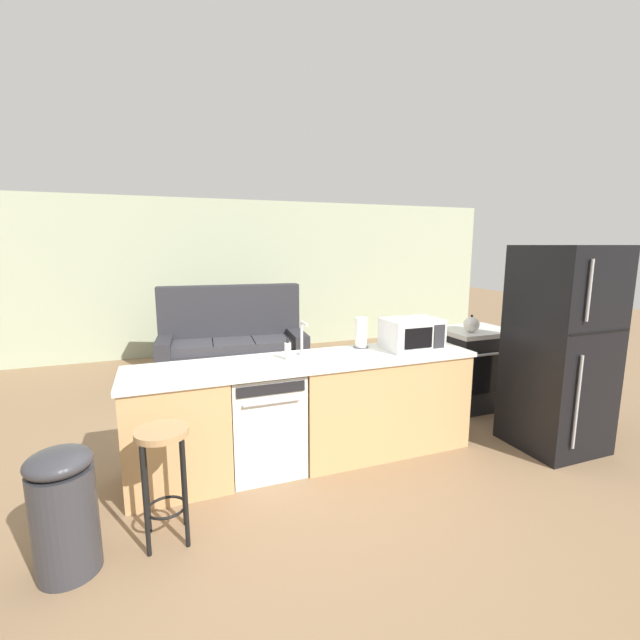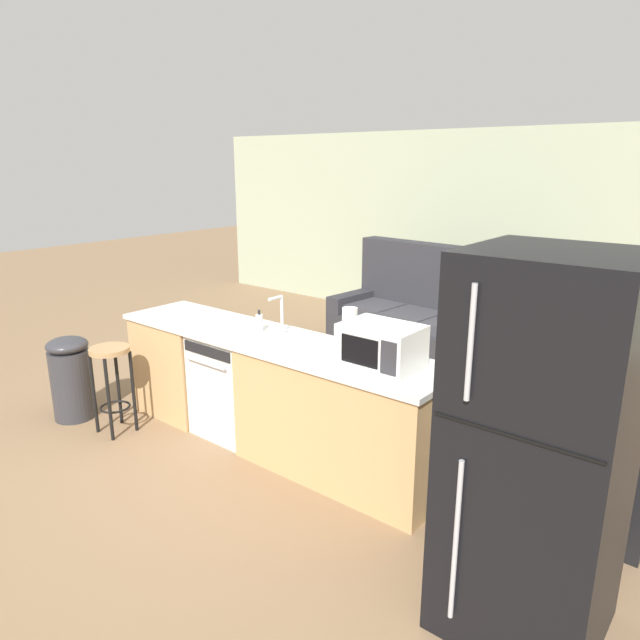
{
  "view_description": "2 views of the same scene",
  "coord_description": "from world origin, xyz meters",
  "px_view_note": "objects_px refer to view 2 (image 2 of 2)",
  "views": [
    {
      "loc": [
        -1.0,
        -3.27,
        1.84
      ],
      "look_at": [
        0.47,
        0.58,
        1.12
      ],
      "focal_mm": 24.0,
      "sensor_mm": 36.0,
      "label": 1
    },
    {
      "loc": [
        3.05,
        -2.97,
        2.19
      ],
      "look_at": [
        0.25,
        0.48,
        0.95
      ],
      "focal_mm": 32.0,
      "sensor_mm": 36.0,
      "label": 2
    }
  ],
  "objects_px": {
    "microwave": "(381,345)",
    "paper_towel_roll": "(350,327)",
    "soap_bottle": "(259,323)",
    "refrigerator": "(538,452)",
    "trash_bin": "(71,377)",
    "kettle": "(567,371)",
    "stove_range": "(591,453)",
    "bar_stool": "(111,371)",
    "dishwasher": "(237,384)",
    "couch": "(421,322)"
  },
  "relations": [
    {
      "from": "paper_towel_roll",
      "to": "microwave",
      "type": "bearing_deg",
      "value": -27.43
    },
    {
      "from": "kettle",
      "to": "couch",
      "type": "distance_m",
      "value": 3.25
    },
    {
      "from": "dishwasher",
      "to": "refrigerator",
      "type": "bearing_deg",
      "value": -11.93
    },
    {
      "from": "couch",
      "to": "stove_range",
      "type": "bearing_deg",
      "value": -42.05
    },
    {
      "from": "dishwasher",
      "to": "paper_towel_roll",
      "type": "height_order",
      "value": "paper_towel_roll"
    },
    {
      "from": "couch",
      "to": "kettle",
      "type": "bearing_deg",
      "value": -45.71
    },
    {
      "from": "stove_range",
      "to": "microwave",
      "type": "xyz_separation_m",
      "value": [
        -1.2,
        -0.55,
        0.59
      ]
    },
    {
      "from": "refrigerator",
      "to": "paper_towel_roll",
      "type": "xyz_separation_m",
      "value": [
        -1.61,
        0.76,
        0.12
      ]
    },
    {
      "from": "refrigerator",
      "to": "kettle",
      "type": "height_order",
      "value": "refrigerator"
    },
    {
      "from": "soap_bottle",
      "to": "bar_stool",
      "type": "relative_size",
      "value": 0.24
    },
    {
      "from": "dishwasher",
      "to": "refrigerator",
      "type": "distance_m",
      "value": 2.7
    },
    {
      "from": "refrigerator",
      "to": "soap_bottle",
      "type": "bearing_deg",
      "value": 165.79
    },
    {
      "from": "paper_towel_roll",
      "to": "bar_stool",
      "type": "height_order",
      "value": "paper_towel_roll"
    },
    {
      "from": "bar_stool",
      "to": "trash_bin",
      "type": "relative_size",
      "value": 1.0
    },
    {
      "from": "couch",
      "to": "bar_stool",
      "type": "bearing_deg",
      "value": -106.22
    },
    {
      "from": "dishwasher",
      "to": "stove_range",
      "type": "relative_size",
      "value": 0.93
    },
    {
      "from": "dishwasher",
      "to": "refrigerator",
      "type": "height_order",
      "value": "refrigerator"
    },
    {
      "from": "dishwasher",
      "to": "soap_bottle",
      "type": "relative_size",
      "value": 4.77
    },
    {
      "from": "dishwasher",
      "to": "stove_range",
      "type": "distance_m",
      "value": 2.66
    },
    {
      "from": "refrigerator",
      "to": "trash_bin",
      "type": "xyz_separation_m",
      "value": [
        -3.91,
        -0.19,
        -0.54
      ]
    },
    {
      "from": "microwave",
      "to": "trash_bin",
      "type": "distance_m",
      "value": 2.88
    },
    {
      "from": "stove_range",
      "to": "soap_bottle",
      "type": "distance_m",
      "value": 2.47
    },
    {
      "from": "dishwasher",
      "to": "refrigerator",
      "type": "xyz_separation_m",
      "value": [
        2.6,
        -0.55,
        0.5
      ]
    },
    {
      "from": "bar_stool",
      "to": "couch",
      "type": "bearing_deg",
      "value": 73.78
    },
    {
      "from": "stove_range",
      "to": "trash_bin",
      "type": "relative_size",
      "value": 1.22
    },
    {
      "from": "paper_towel_roll",
      "to": "kettle",
      "type": "distance_m",
      "value": 1.46
    },
    {
      "from": "soap_bottle",
      "to": "kettle",
      "type": "relative_size",
      "value": 0.86
    },
    {
      "from": "refrigerator",
      "to": "couch",
      "type": "height_order",
      "value": "refrigerator"
    },
    {
      "from": "couch",
      "to": "dishwasher",
      "type": "bearing_deg",
      "value": -94.25
    },
    {
      "from": "microwave",
      "to": "stove_range",
      "type": "bearing_deg",
      "value": 24.54
    },
    {
      "from": "paper_towel_roll",
      "to": "trash_bin",
      "type": "height_order",
      "value": "paper_towel_roll"
    },
    {
      "from": "stove_range",
      "to": "couch",
      "type": "bearing_deg",
      "value": 137.95
    },
    {
      "from": "kettle",
      "to": "stove_range",
      "type": "bearing_deg",
      "value": 37.16
    },
    {
      "from": "paper_towel_roll",
      "to": "trash_bin",
      "type": "bearing_deg",
      "value": -157.59
    },
    {
      "from": "microwave",
      "to": "paper_towel_roll",
      "type": "bearing_deg",
      "value": 152.57
    },
    {
      "from": "microwave",
      "to": "trash_bin",
      "type": "relative_size",
      "value": 0.68
    },
    {
      "from": "paper_towel_roll",
      "to": "trash_bin",
      "type": "relative_size",
      "value": 0.38
    },
    {
      "from": "stove_range",
      "to": "refrigerator",
      "type": "height_order",
      "value": "refrigerator"
    },
    {
      "from": "trash_bin",
      "to": "microwave",
      "type": "bearing_deg",
      "value": 15.2
    },
    {
      "from": "refrigerator",
      "to": "kettle",
      "type": "relative_size",
      "value": 8.97
    },
    {
      "from": "stove_range",
      "to": "soap_bottle",
      "type": "height_order",
      "value": "soap_bottle"
    },
    {
      "from": "paper_towel_roll",
      "to": "soap_bottle",
      "type": "distance_m",
      "value": 0.77
    },
    {
      "from": "dishwasher",
      "to": "trash_bin",
      "type": "bearing_deg",
      "value": -150.65
    },
    {
      "from": "soap_bottle",
      "to": "kettle",
      "type": "bearing_deg",
      "value": 9.62
    },
    {
      "from": "paper_towel_roll",
      "to": "couch",
      "type": "xyz_separation_m",
      "value": [
        -0.79,
        2.5,
        -0.64
      ]
    },
    {
      "from": "stove_range",
      "to": "paper_towel_roll",
      "type": "height_order",
      "value": "paper_towel_roll"
    },
    {
      "from": "microwave",
      "to": "couch",
      "type": "xyz_separation_m",
      "value": [
        -1.19,
        2.71,
        -0.65
      ]
    },
    {
      "from": "microwave",
      "to": "kettle",
      "type": "bearing_deg",
      "value": 22.22
    },
    {
      "from": "refrigerator",
      "to": "couch",
      "type": "bearing_deg",
      "value": 126.33
    },
    {
      "from": "refrigerator",
      "to": "bar_stool",
      "type": "relative_size",
      "value": 2.49
    }
  ]
}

